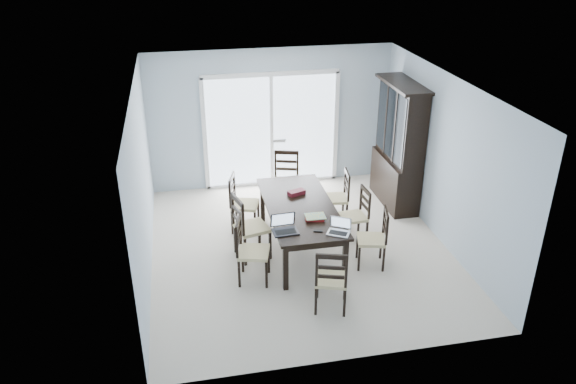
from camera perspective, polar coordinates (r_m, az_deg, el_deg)
name	(u,v)px	position (r m, az deg, el deg)	size (l,w,h in m)	color
floor	(300,249)	(8.77, 1.20, -5.76)	(5.00, 5.00, 0.00)	beige
ceiling	(301,84)	(7.73, 1.37, 10.89)	(5.00, 5.00, 0.00)	white
back_wall	(271,119)	(10.46, -1.73, 7.45)	(4.50, 0.02, 2.60)	#A7B9C7
wall_left	(142,185)	(8.02, -14.62, 0.69)	(0.02, 5.00, 2.60)	#A7B9C7
wall_right	(444,160)	(8.90, 15.59, 3.11)	(0.02, 5.00, 2.60)	#A7B9C7
balcony	(264,165)	(11.86, -2.47, 2.74)	(4.50, 2.00, 0.10)	gray
railing	(256,123)	(12.57, -3.25, 7.01)	(4.50, 0.06, 1.10)	#99999E
dining_table	(300,210)	(8.44, 1.24, -1.87)	(1.00, 2.20, 0.75)	black
china_hutch	(399,146)	(9.94, 11.17, 4.57)	(0.50, 1.38, 2.20)	black
sliding_door	(271,130)	(10.50, -1.69, 6.31)	(2.52, 0.05, 2.18)	silver
chair_left_near	(247,244)	(7.77, -4.22, -5.27)	(0.52, 0.51, 1.11)	black
chair_left_mid	(245,221)	(8.27, -4.36, -2.92)	(0.56, 0.55, 1.18)	black
chair_left_far	(239,197)	(9.07, -5.00, -0.52)	(0.53, 0.52, 1.10)	black
chair_right_near	(378,232)	(8.21, 9.11, -4.05)	(0.48, 0.47, 1.04)	black
chair_right_mid	(359,209)	(8.84, 7.21, -1.74)	(0.42, 0.40, 1.01)	black
chair_right_far	(340,191)	(9.34, 5.35, 0.07)	(0.45, 0.44, 1.04)	black
chair_end_near	(331,274)	(7.18, 4.43, -8.36)	(0.51, 0.52, 1.08)	black
chair_end_far	(286,173)	(9.83, -0.21, 1.90)	(0.54, 0.55, 1.15)	black
laptop_dark	(285,229)	(7.67, -0.27, -3.75)	(0.36, 0.26, 0.24)	black
laptop_silver	(338,230)	(7.67, 5.15, -3.90)	(0.36, 0.33, 0.21)	#B6B6B8
book_stack	(315,217)	(8.03, 2.74, -2.59)	(0.30, 0.24, 0.05)	maroon
cell_phone	(318,231)	(7.73, 3.07, -3.96)	(0.12, 0.06, 0.01)	black
game_box	(297,192)	(8.73, 0.87, -0.05)	(0.27, 0.13, 0.07)	#501016
hot_tub	(240,148)	(11.43, -4.87, 4.46)	(1.88, 1.72, 0.89)	brown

